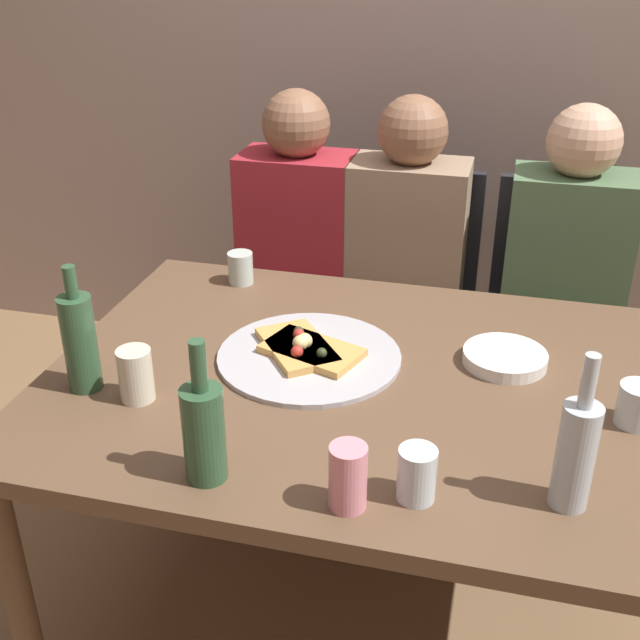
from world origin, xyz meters
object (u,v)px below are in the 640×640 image
object	(u,v)px
chair_middle	(406,292)
wine_bottle	(204,430)
chair_right	(557,308)
guest_in_sweater	(290,263)
pizza_tray	(309,356)
pizza_slice_extra	(311,349)
beer_bottle	(80,341)
chair_left	(303,281)
pizza_slice_last	(297,346)
short_glass	(136,375)
dining_table	(365,406)
tumbler_near	(417,474)
wine_glass	(637,405)
guest_in_beanie	(401,274)
plate_stack	(505,358)
tumbler_far	(240,268)
guest_by_wall	(563,291)
water_bottle	(576,452)
soda_can	(348,477)

from	to	relation	value
chair_middle	wine_bottle	bearing A→B (deg)	82.53
chair_right	guest_in_sweater	bearing A→B (deg)	10.19
pizza_tray	pizza_slice_extra	world-z (taller)	pizza_slice_extra
beer_bottle	wine_bottle	bearing A→B (deg)	-31.10
chair_left	pizza_slice_extra	bearing A→B (deg)	106.72
chair_left	guest_in_sweater	distance (m)	0.20
chair_left	pizza_slice_last	bearing A→B (deg)	104.71
short_glass	chair_middle	size ratio (longest dim) A/B	0.13
dining_table	chair_middle	size ratio (longest dim) A/B	1.56
pizza_tray	pizza_slice_last	distance (m)	0.04
wine_bottle	chair_middle	distance (m)	1.36
tumbler_near	wine_glass	xyz separation A→B (m)	(0.39, 0.33, -0.01)
wine_glass	guest_in_beanie	bearing A→B (deg)	126.54
wine_glass	chair_left	xyz separation A→B (m)	(-0.95, 0.95, -0.25)
pizza_slice_extra	chair_left	distance (m)	0.93
plate_stack	tumbler_far	bearing A→B (deg)	159.46
tumbler_near	chair_middle	size ratio (longest dim) A/B	0.11
chair_right	guest_by_wall	xyz separation A→B (m)	(0.00, -0.15, 0.13)
chair_left	guest_in_beanie	world-z (taller)	guest_in_beanie
beer_bottle	tumbler_far	distance (m)	0.62
dining_table	water_bottle	xyz separation A→B (m)	(0.42, -0.32, 0.18)
dining_table	wine_bottle	world-z (taller)	wine_bottle
wine_bottle	water_bottle	distance (m)	0.64
chair_right	wine_glass	bearing A→B (deg)	96.47
dining_table	wine_bottle	distance (m)	0.49
dining_table	pizza_slice_extra	size ratio (longest dim) A/B	5.60
wine_bottle	guest_in_beanie	xyz separation A→B (m)	(0.17, 1.17, -0.18)
pizza_slice_last	guest_in_beanie	distance (m)	0.72
pizza_slice_last	wine_glass	bearing A→B (deg)	-7.66
soda_can	pizza_tray	bearing A→B (deg)	112.42
guest_by_wall	beer_bottle	bearing A→B (deg)	42.83
guest_by_wall	water_bottle	bearing A→B (deg)	88.54
chair_left	guest_in_sweater	size ratio (longest dim) A/B	0.77
water_bottle	guest_in_beanie	xyz separation A→B (m)	(-0.46, 1.08, -0.19)
wine_bottle	beer_bottle	world-z (taller)	beer_bottle
tumbler_far	short_glass	distance (m)	0.61
water_bottle	tumbler_near	world-z (taller)	water_bottle
pizza_slice_extra	chair_middle	world-z (taller)	chair_middle
pizza_tray	guest_in_beanie	xyz separation A→B (m)	(0.10, 0.71, -0.09)
chair_left	short_glass	bearing A→B (deg)	87.40
plate_stack	chair_middle	world-z (taller)	chair_middle
short_glass	chair_right	world-z (taller)	chair_right
chair_left	chair_middle	bearing A→B (deg)	-180.00
guest_by_wall	wine_glass	bearing A→B (deg)	97.69
tumbler_far	chair_left	size ratio (longest dim) A/B	0.10
pizza_slice_last	chair_right	xyz separation A→B (m)	(0.62, 0.85, -0.23)
tumbler_near	guest_by_wall	distance (m)	1.17
chair_left	guest_in_sweater	xyz separation A→B (m)	(-0.00, -0.15, 0.13)
tumbler_near	chair_left	xyz separation A→B (m)	(-0.56, 1.28, -0.26)
pizza_slice_last	pizza_slice_extra	size ratio (longest dim) A/B	1.01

